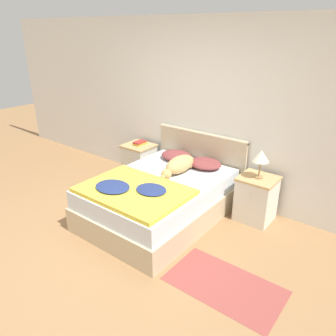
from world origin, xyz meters
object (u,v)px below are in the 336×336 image
(nightstand_right, at_px, (256,199))
(dog, at_px, (179,165))
(book_stack, at_px, (140,143))
(nightstand_left, at_px, (139,162))
(pillow_left, at_px, (176,156))
(bed, at_px, (159,199))
(pillow_right, at_px, (205,163))
(table_lamp, at_px, (261,157))

(nightstand_right, relative_size, dog, 0.81)
(book_stack, bearing_deg, dog, -20.60)
(nightstand_left, xyz_separation_m, book_stack, (0.01, 0.03, 0.33))
(nightstand_right, bearing_deg, pillow_left, -178.94)
(bed, height_order, pillow_right, pillow_right)
(nightstand_right, height_order, dog, dog)
(dog, bearing_deg, nightstand_right, 21.61)
(bed, xyz_separation_m, nightstand_left, (-1.04, 0.75, 0.03))
(nightstand_right, bearing_deg, book_stack, 179.30)
(pillow_left, bearing_deg, nightstand_right, 1.06)
(nightstand_right, distance_m, dog, 1.11)
(nightstand_left, distance_m, dog, 1.22)
(nightstand_right, distance_m, pillow_right, 0.85)
(dog, distance_m, book_stack, 1.17)
(bed, bearing_deg, dog, 80.09)
(pillow_right, height_order, table_lamp, table_lamp)
(nightstand_left, bearing_deg, pillow_left, -1.72)
(nightstand_right, height_order, book_stack, book_stack)
(pillow_right, bearing_deg, pillow_left, 180.00)
(pillow_right, relative_size, table_lamp, 1.29)
(book_stack, bearing_deg, nightstand_right, -0.70)
(nightstand_right, bearing_deg, dog, -158.39)
(nightstand_right, relative_size, pillow_left, 1.28)
(nightstand_right, xyz_separation_m, table_lamp, (0.00, -0.00, 0.59))
(dog, xyz_separation_m, table_lamp, (0.98, 0.38, 0.23))
(pillow_right, relative_size, dog, 0.64)
(dog, bearing_deg, book_stack, 159.40)
(pillow_right, bearing_deg, nightstand_right, 1.72)
(bed, distance_m, nightstand_right, 1.28)
(pillow_left, xyz_separation_m, table_lamp, (1.29, 0.02, 0.28))
(nightstand_left, relative_size, book_stack, 2.73)
(pillow_left, height_order, book_stack, pillow_left)
(pillow_left, height_order, pillow_right, same)
(pillow_right, xyz_separation_m, table_lamp, (0.79, 0.02, 0.28))
(nightstand_left, distance_m, book_stack, 0.33)
(pillow_right, distance_m, table_lamp, 0.84)
(nightstand_right, bearing_deg, nightstand_left, 180.00)
(dog, bearing_deg, table_lamp, 21.48)
(pillow_left, relative_size, table_lamp, 1.29)
(table_lamp, bearing_deg, bed, -144.37)
(dog, height_order, book_stack, dog)
(nightstand_right, height_order, pillow_right, pillow_right)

